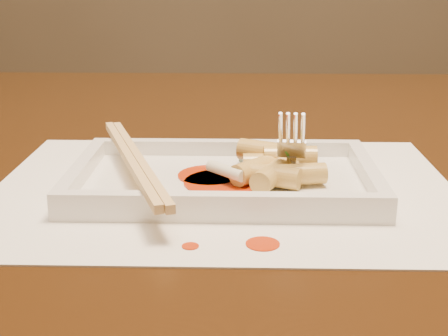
{
  "coord_description": "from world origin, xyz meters",
  "views": [
    {
      "loc": [
        0.07,
        -0.67,
        0.94
      ],
      "look_at": [
        0.06,
        -0.16,
        0.77
      ],
      "focal_mm": 50.0,
      "sensor_mm": 36.0,
      "label": 1
    }
  ],
  "objects_px": {
    "table": "(178,224)",
    "placemat": "(224,188)",
    "fork": "(306,91)",
    "chopstick_a": "(129,159)",
    "plate_base": "(224,183)"
  },
  "relations": [
    {
      "from": "table",
      "to": "placemat",
      "type": "height_order",
      "value": "placemat"
    },
    {
      "from": "table",
      "to": "placemat",
      "type": "xyz_separation_m",
      "value": [
        0.06,
        -0.16,
        0.1
      ]
    },
    {
      "from": "placemat",
      "to": "fork",
      "type": "distance_m",
      "value": 0.11
    },
    {
      "from": "chopstick_a",
      "to": "fork",
      "type": "height_order",
      "value": "fork"
    },
    {
      "from": "plate_base",
      "to": "fork",
      "type": "distance_m",
      "value": 0.11
    },
    {
      "from": "plate_base",
      "to": "chopstick_a",
      "type": "height_order",
      "value": "chopstick_a"
    },
    {
      "from": "placemat",
      "to": "table",
      "type": "bearing_deg",
      "value": 110.2
    },
    {
      "from": "table",
      "to": "chopstick_a",
      "type": "relative_size",
      "value": 5.69
    },
    {
      "from": "plate_base",
      "to": "fork",
      "type": "bearing_deg",
      "value": 14.42
    },
    {
      "from": "table",
      "to": "fork",
      "type": "bearing_deg",
      "value": -47.57
    },
    {
      "from": "plate_base",
      "to": "chopstick_a",
      "type": "relative_size",
      "value": 1.06
    },
    {
      "from": "placemat",
      "to": "plate_base",
      "type": "relative_size",
      "value": 1.54
    },
    {
      "from": "table",
      "to": "chopstick_a",
      "type": "xyz_separation_m",
      "value": [
        -0.02,
        -0.16,
        0.13
      ]
    },
    {
      "from": "table",
      "to": "placemat",
      "type": "distance_m",
      "value": 0.2
    },
    {
      "from": "plate_base",
      "to": "table",
      "type": "bearing_deg",
      "value": 110.2
    }
  ]
}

